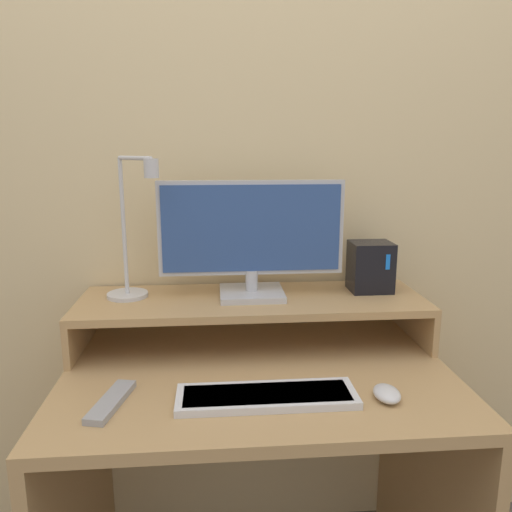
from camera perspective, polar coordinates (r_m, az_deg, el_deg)
name	(u,v)px	position (r m, az deg, el deg)	size (l,w,h in m)	color
wall_back	(247,174)	(1.61, -1.03, 9.31)	(6.00, 0.05, 2.50)	beige
desk	(258,450)	(1.47, 0.18, -21.27)	(1.01, 0.70, 0.76)	tan
monitor_shelf	(252,305)	(1.48, -0.45, -5.59)	(1.01, 0.32, 0.14)	tan
monitor	(250,237)	(1.45, -0.66, 2.23)	(0.54, 0.17, 0.34)	#BCBCC1
desk_lamp	(132,247)	(1.47, -13.94, 0.98)	(0.18, 0.18, 0.41)	silver
router_dock	(370,267)	(1.57, 12.94, -1.19)	(0.12, 0.11, 0.15)	black
keyboard	(267,396)	(1.20, 1.24, -15.71)	(0.42, 0.13, 0.02)	silver
mouse	(387,394)	(1.24, 14.73, -14.96)	(0.06, 0.09, 0.03)	silver
remote_control	(111,402)	(1.23, -16.22, -15.68)	(0.09, 0.19, 0.02)	#99999E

